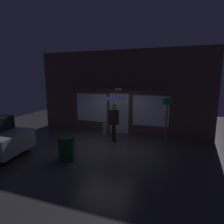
{
  "coord_description": "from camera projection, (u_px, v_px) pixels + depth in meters",
  "views": [
    {
      "loc": [
        3.07,
        -7.6,
        3.06
      ],
      "look_at": [
        0.09,
        0.78,
        1.44
      ],
      "focal_mm": 30.34,
      "sensor_mm": 36.0,
      "label": 1
    }
  ],
  "objects": [
    {
      "name": "ground_plane",
      "position": [
        104.0,
        146.0,
        8.6
      ],
      "size": [
        18.0,
        18.0,
        0.0
      ],
      "primitive_type": "plane",
      "color": "#423F44"
    },
    {
      "name": "building_facade",
      "position": [
        120.0,
        93.0,
        10.37
      ],
      "size": [
        9.63,
        0.48,
        4.5
      ],
      "color": "brown",
      "rests_on": "ground"
    },
    {
      "name": "person_with_umbrella",
      "position": [
        114.0,
        105.0,
        8.94
      ],
      "size": [
        1.13,
        1.13,
        2.26
      ],
      "rotation": [
        0.0,
        0.0,
        0.49
      ],
      "color": "black",
      "rests_on": "ground"
    },
    {
      "name": "street_sign_post",
      "position": [
        167.0,
        117.0,
        8.79
      ],
      "size": [
        0.4,
        0.07,
        2.23
      ],
      "color": "#595B60",
      "rests_on": "ground"
    },
    {
      "name": "sidewalk_bollard",
      "position": [
        105.0,
        129.0,
        10.22
      ],
      "size": [
        0.28,
        0.28,
        0.62
      ],
      "primitive_type": "cylinder",
      "color": "#9E998E",
      "rests_on": "ground"
    },
    {
      "name": "trash_bin",
      "position": [
        66.0,
        149.0,
        7.04
      ],
      "size": [
        0.61,
        0.61,
        0.89
      ],
      "color": "#1E4C23",
      "rests_on": "ground"
    }
  ]
}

